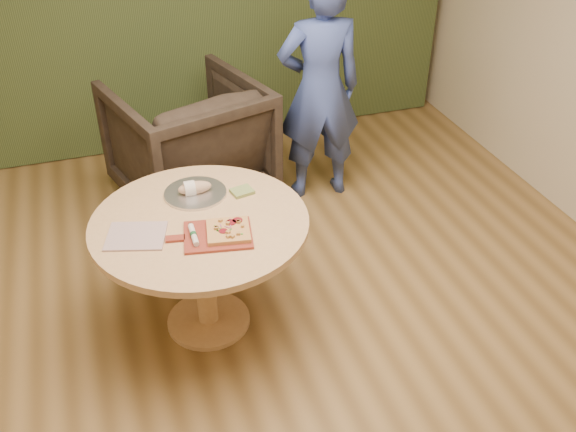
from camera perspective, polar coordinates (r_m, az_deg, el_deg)
The scene contains 11 objects.
room_shell at distance 2.80m, azimuth -0.51°, elevation 6.38°, with size 5.04×6.04×2.84m.
pedestal_table at distance 3.57m, azimuth -7.71°, elevation -2.20°, with size 1.19×1.19×0.75m.
pizza_paddle at distance 3.35m, azimuth -6.43°, elevation -1.71°, with size 0.47×0.34×0.01m.
flatbread_pizza at distance 3.34m, azimuth -5.32°, elevation -1.28°, with size 0.25×0.25×0.04m.
cutlery_roll at distance 3.33m, azimuth -8.40°, elevation -1.66°, with size 0.03×0.20×0.03m.
newspaper at distance 3.42m, azimuth -13.35°, elevation -1.74°, with size 0.30×0.25×0.01m, color beige.
serving_tray at distance 3.70m, azimuth -8.24°, elevation 2.03°, with size 0.36×0.36×0.02m.
bread_roll at distance 3.68m, azimuth -8.42°, elevation 2.48°, with size 0.19×0.09×0.09m.
green_packet at distance 3.69m, azimuth -4.11°, elevation 2.20°, with size 0.12×0.10×0.02m, color #5C7132.
armchair at distance 4.86m, azimuth -8.84°, elevation 6.99°, with size 1.01×0.94×1.04m, color black.
person_standing at distance 4.73m, azimuth 2.82°, elevation 11.19°, with size 0.63×0.41×1.72m, color #384C95.
Camera 1 is at (-0.75, -2.36, 2.71)m, focal length 40.00 mm.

